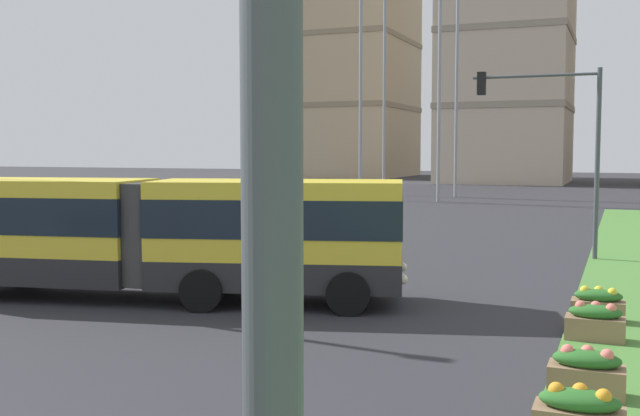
{
  "coord_description": "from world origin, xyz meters",
  "views": [
    {
      "loc": [
        7.29,
        -4.71,
        3.73
      ],
      "look_at": [
        -0.19,
        13.68,
        2.2
      ],
      "focal_mm": 41.97,
      "sensor_mm": 36.0,
      "label": 1
    }
  ],
  "objects_px": {
    "flower_planter_1": "(579,416)",
    "flower_planter_3": "(595,322)",
    "flower_planter_2": "(587,372)",
    "apartment_tower_west": "(349,10)",
    "flower_planter_4": "(598,305)",
    "traffic_light_far_right": "(556,129)",
    "articulated_bus": "(167,234)"
  },
  "relations": [
    {
      "from": "flower_planter_1",
      "to": "flower_planter_3",
      "type": "height_order",
      "value": "same"
    },
    {
      "from": "flower_planter_2",
      "to": "flower_planter_3",
      "type": "bearing_deg",
      "value": 90.0
    },
    {
      "from": "apartment_tower_west",
      "to": "flower_planter_1",
      "type": "bearing_deg",
      "value": -68.4
    },
    {
      "from": "flower_planter_3",
      "to": "flower_planter_4",
      "type": "xyz_separation_m",
      "value": [
        0.0,
        1.75,
        0.0
      ]
    },
    {
      "from": "flower_planter_1",
      "to": "flower_planter_2",
      "type": "height_order",
      "value": "same"
    },
    {
      "from": "flower_planter_3",
      "to": "flower_planter_2",
      "type": "bearing_deg",
      "value": -90.0
    },
    {
      "from": "traffic_light_far_right",
      "to": "flower_planter_4",
      "type": "bearing_deg",
      "value": -79.89
    },
    {
      "from": "flower_planter_4",
      "to": "apartment_tower_west",
      "type": "height_order",
      "value": "apartment_tower_west"
    },
    {
      "from": "flower_planter_1",
      "to": "traffic_light_far_right",
      "type": "relative_size",
      "value": 0.17
    },
    {
      "from": "flower_planter_3",
      "to": "apartment_tower_west",
      "type": "height_order",
      "value": "apartment_tower_west"
    },
    {
      "from": "flower_planter_1",
      "to": "apartment_tower_west",
      "type": "xyz_separation_m",
      "value": [
        -36.86,
        93.11,
        23.44
      ]
    },
    {
      "from": "flower_planter_1",
      "to": "apartment_tower_west",
      "type": "height_order",
      "value": "apartment_tower_west"
    },
    {
      "from": "flower_planter_1",
      "to": "articulated_bus",
      "type": "bearing_deg",
      "value": 149.01
    },
    {
      "from": "flower_planter_1",
      "to": "traffic_light_far_right",
      "type": "height_order",
      "value": "traffic_light_far_right"
    },
    {
      "from": "articulated_bus",
      "to": "flower_planter_1",
      "type": "height_order",
      "value": "articulated_bus"
    },
    {
      "from": "flower_planter_2",
      "to": "traffic_light_far_right",
      "type": "xyz_separation_m",
      "value": [
        -1.75,
        15.08,
        4.02
      ]
    },
    {
      "from": "articulated_bus",
      "to": "flower_planter_3",
      "type": "xyz_separation_m",
      "value": [
        10.1,
        -0.54,
        -1.23
      ]
    },
    {
      "from": "flower_planter_1",
      "to": "traffic_light_far_right",
      "type": "xyz_separation_m",
      "value": [
        -1.75,
        17.07,
        4.02
      ]
    },
    {
      "from": "traffic_light_far_right",
      "to": "apartment_tower_west",
      "type": "height_order",
      "value": "apartment_tower_west"
    },
    {
      "from": "articulated_bus",
      "to": "flower_planter_2",
      "type": "bearing_deg",
      "value": -22.0
    },
    {
      "from": "apartment_tower_west",
      "to": "traffic_light_far_right",
      "type": "bearing_deg",
      "value": -65.21
    },
    {
      "from": "flower_planter_1",
      "to": "traffic_light_far_right",
      "type": "bearing_deg",
      "value": 95.84
    },
    {
      "from": "articulated_bus",
      "to": "flower_planter_4",
      "type": "relative_size",
      "value": 10.92
    },
    {
      "from": "flower_planter_3",
      "to": "apartment_tower_west",
      "type": "distance_m",
      "value": 97.87
    },
    {
      "from": "articulated_bus",
      "to": "flower_planter_3",
      "type": "height_order",
      "value": "articulated_bus"
    },
    {
      "from": "flower_planter_2",
      "to": "apartment_tower_west",
      "type": "height_order",
      "value": "apartment_tower_west"
    },
    {
      "from": "flower_planter_3",
      "to": "flower_planter_1",
      "type": "bearing_deg",
      "value": -90.0
    },
    {
      "from": "articulated_bus",
      "to": "apartment_tower_west",
      "type": "height_order",
      "value": "apartment_tower_west"
    },
    {
      "from": "flower_planter_2",
      "to": "flower_planter_3",
      "type": "xyz_separation_m",
      "value": [
        0.0,
        3.54,
        0.0
      ]
    },
    {
      "from": "flower_planter_3",
      "to": "flower_planter_4",
      "type": "relative_size",
      "value": 1.0
    },
    {
      "from": "flower_planter_2",
      "to": "traffic_light_far_right",
      "type": "height_order",
      "value": "traffic_light_far_right"
    },
    {
      "from": "flower_planter_1",
      "to": "flower_planter_4",
      "type": "distance_m",
      "value": 7.28
    }
  ]
}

